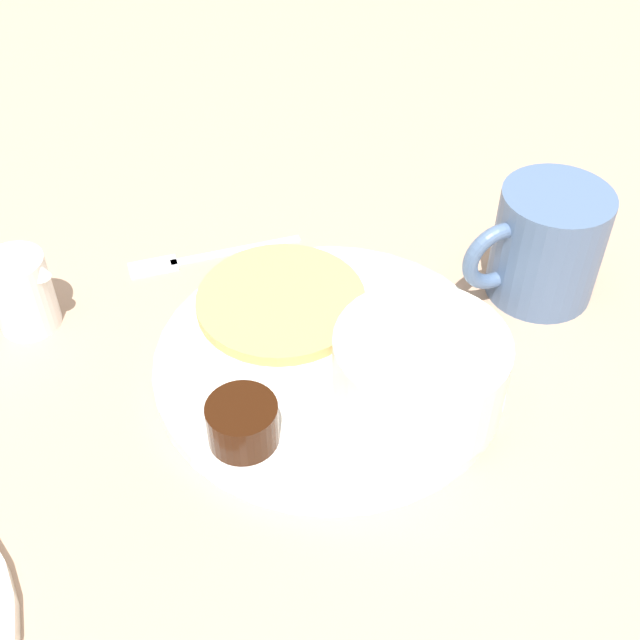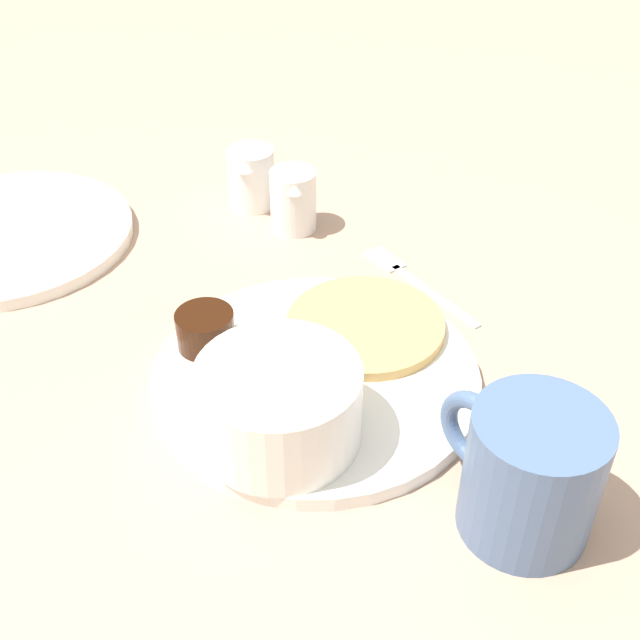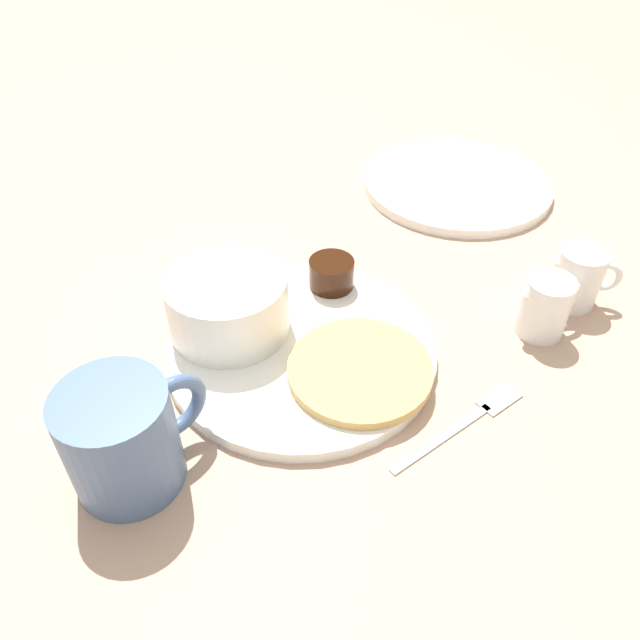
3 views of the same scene
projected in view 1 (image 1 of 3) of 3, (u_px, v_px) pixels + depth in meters
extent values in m
plane|color=tan|center=(330.00, 367.00, 0.57)|extent=(4.00, 4.00, 0.00)
cylinder|color=white|center=(330.00, 362.00, 0.57)|extent=(0.25, 0.25, 0.01)
cylinder|color=tan|center=(281.00, 301.00, 0.60)|extent=(0.13, 0.13, 0.01)
cylinder|color=white|center=(419.00, 373.00, 0.51)|extent=(0.11, 0.11, 0.06)
cylinder|color=white|center=(422.00, 345.00, 0.50)|extent=(0.09, 0.09, 0.01)
cylinder|color=black|center=(243.00, 423.00, 0.50)|extent=(0.05, 0.05, 0.03)
cylinder|color=white|center=(429.00, 419.00, 0.51)|extent=(0.05, 0.05, 0.02)
sphere|color=white|center=(432.00, 402.00, 0.50)|extent=(0.03, 0.03, 0.03)
cylinder|color=slate|center=(548.00, 244.00, 0.60)|extent=(0.08, 0.08, 0.09)
torus|color=slate|center=(498.00, 256.00, 0.59)|extent=(0.04, 0.05, 0.06)
cylinder|color=white|center=(19.00, 296.00, 0.58)|extent=(0.04, 0.04, 0.06)
cone|color=white|center=(39.00, 269.00, 0.57)|extent=(0.02, 0.02, 0.01)
cube|color=silver|center=(236.00, 250.00, 0.67)|extent=(0.06, 0.10, 0.00)
cube|color=silver|center=(153.00, 266.00, 0.65)|extent=(0.04, 0.04, 0.00)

